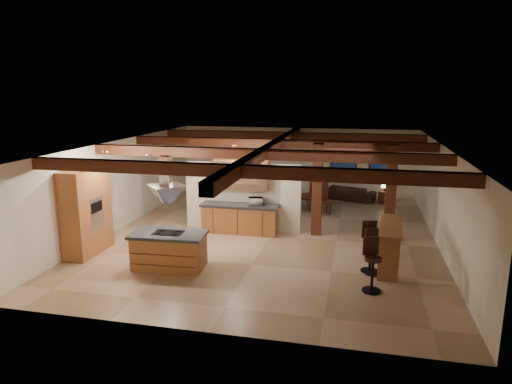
% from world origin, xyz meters
% --- Properties ---
extents(ground, '(12.00, 12.00, 0.00)m').
position_xyz_m(ground, '(0.00, 0.00, 0.00)').
color(ground, tan).
rests_on(ground, ground).
extents(room_walls, '(12.00, 12.00, 12.00)m').
position_xyz_m(room_walls, '(0.00, 0.00, 1.78)').
color(room_walls, silver).
rests_on(room_walls, ground).
extents(ceiling_beams, '(10.00, 12.00, 0.28)m').
position_xyz_m(ceiling_beams, '(0.00, 0.00, 2.76)').
color(ceiling_beams, '#431E10').
rests_on(ceiling_beams, room_walls).
extents(timber_posts, '(2.50, 0.30, 2.90)m').
position_xyz_m(timber_posts, '(2.50, 0.50, 1.76)').
color(timber_posts, '#431E10').
rests_on(timber_posts, ground).
extents(partition_wall, '(3.80, 0.18, 2.20)m').
position_xyz_m(partition_wall, '(-1.00, 0.50, 1.10)').
color(partition_wall, silver).
rests_on(partition_wall, ground).
extents(pantry_cabinet, '(0.67, 1.60, 2.40)m').
position_xyz_m(pantry_cabinet, '(-4.67, -2.60, 1.20)').
color(pantry_cabinet, brown).
rests_on(pantry_cabinet, ground).
extents(back_counter, '(2.50, 0.66, 0.94)m').
position_xyz_m(back_counter, '(-1.00, 0.11, 0.48)').
color(back_counter, brown).
rests_on(back_counter, ground).
extents(upper_display_cabinet, '(1.80, 0.36, 0.95)m').
position_xyz_m(upper_display_cabinet, '(-1.00, 0.31, 1.85)').
color(upper_display_cabinet, brown).
rests_on(upper_display_cabinet, partition_wall).
extents(range_hood, '(1.10, 1.10, 1.40)m').
position_xyz_m(range_hood, '(-2.03, -3.12, 1.78)').
color(range_hood, silver).
rests_on(range_hood, room_walls).
extents(back_windows, '(2.70, 0.07, 1.70)m').
position_xyz_m(back_windows, '(2.80, 5.93, 1.50)').
color(back_windows, '#431E10').
rests_on(back_windows, room_walls).
extents(framed_art, '(0.65, 0.05, 0.85)m').
position_xyz_m(framed_art, '(-1.50, 5.94, 1.70)').
color(framed_art, '#431E10').
rests_on(framed_art, room_walls).
extents(recessed_cans, '(3.16, 2.46, 0.03)m').
position_xyz_m(recessed_cans, '(-2.53, -1.93, 2.87)').
color(recessed_cans, silver).
rests_on(recessed_cans, room_walls).
extents(kitchen_island, '(1.95, 1.12, 0.95)m').
position_xyz_m(kitchen_island, '(-2.03, -3.12, 0.47)').
color(kitchen_island, brown).
rests_on(kitchen_island, ground).
extents(dining_table, '(1.61, 0.90, 0.56)m').
position_xyz_m(dining_table, '(0.56, 3.33, 0.28)').
color(dining_table, '#3E1C0F').
rests_on(dining_table, ground).
extents(sofa, '(2.15, 1.36, 0.58)m').
position_xyz_m(sofa, '(2.35, 5.49, 0.29)').
color(sofa, black).
rests_on(sofa, ground).
extents(microwave, '(0.50, 0.40, 0.25)m').
position_xyz_m(microwave, '(-0.48, 0.11, 1.06)').
color(microwave, '#B5B5BA').
rests_on(microwave, back_counter).
extents(bar_counter, '(0.71, 2.19, 1.13)m').
position_xyz_m(bar_counter, '(3.49, -1.82, 0.76)').
color(bar_counter, brown).
rests_on(bar_counter, ground).
extents(side_table, '(0.48, 0.48, 0.50)m').
position_xyz_m(side_table, '(3.69, 5.16, 0.25)').
color(side_table, '#431E10').
rests_on(side_table, ground).
extents(table_lamp, '(0.29, 0.29, 0.35)m').
position_xyz_m(table_lamp, '(3.69, 5.16, 0.75)').
color(table_lamp, black).
rests_on(table_lamp, side_table).
extents(bar_stool_a, '(0.46, 0.47, 1.24)m').
position_xyz_m(bar_stool_a, '(3.01, -3.42, 0.63)').
color(bar_stool_a, black).
rests_on(bar_stool_a, ground).
extents(bar_stool_b, '(0.43, 0.44, 1.14)m').
position_xyz_m(bar_stool_b, '(3.07, -2.39, 0.58)').
color(bar_stool_b, black).
rests_on(bar_stool_b, ground).
extents(bar_stool_c, '(0.47, 0.48, 1.28)m').
position_xyz_m(bar_stool_c, '(3.00, -2.23, 0.65)').
color(bar_stool_c, black).
rests_on(bar_stool_c, ground).
extents(dining_chairs, '(2.35, 2.35, 1.17)m').
position_xyz_m(dining_chairs, '(0.56, 3.33, 0.60)').
color(dining_chairs, '#431E10').
rests_on(dining_chairs, ground).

